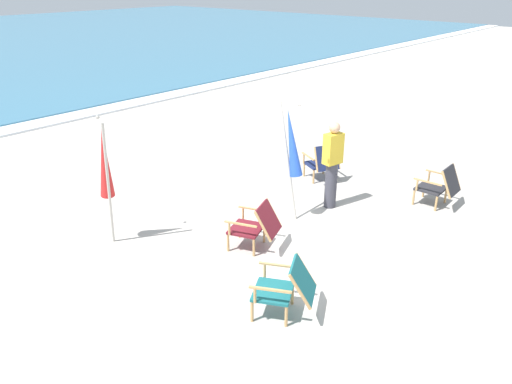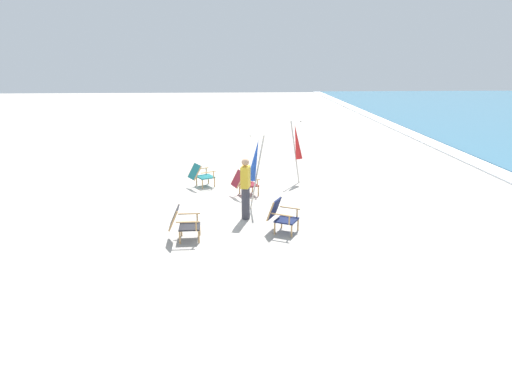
{
  "view_description": "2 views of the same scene",
  "coord_description": "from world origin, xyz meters",
  "px_view_note": "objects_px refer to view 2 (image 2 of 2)",
  "views": [
    {
      "loc": [
        -5.66,
        -3.99,
        4.01
      ],
      "look_at": [
        0.29,
        1.24,
        0.52
      ],
      "focal_mm": 35.0,
      "sensor_mm": 36.0,
      "label": 1
    },
    {
      "loc": [
        12.94,
        0.25,
        4.16
      ],
      "look_at": [
        1.24,
        0.84,
        0.62
      ],
      "focal_mm": 32.0,
      "sensor_mm": 36.0,
      "label": 2
    }
  ],
  "objects_px": {
    "beach_chair_mid_center": "(200,174)",
    "umbrella_furled_red": "(297,142)",
    "beach_chair_front_left": "(244,182)",
    "beach_chair_back_left": "(281,215)",
    "umbrella_furled_blue": "(255,161)",
    "beach_chair_back_right": "(183,222)",
    "person_near_chairs": "(246,188)"
  },
  "relations": [
    {
      "from": "beach_chair_mid_center",
      "to": "umbrella_furled_blue",
      "type": "height_order",
      "value": "umbrella_furled_blue"
    },
    {
      "from": "beach_chair_front_left",
      "to": "beach_chair_back_left",
      "type": "distance_m",
      "value": 3.14
    },
    {
      "from": "umbrella_furled_red",
      "to": "beach_chair_front_left",
      "type": "bearing_deg",
      "value": -52.06
    },
    {
      "from": "beach_chair_front_left",
      "to": "beach_chair_back_left",
      "type": "bearing_deg",
      "value": 15.25
    },
    {
      "from": "beach_chair_front_left",
      "to": "umbrella_furled_blue",
      "type": "xyz_separation_m",
      "value": [
        1.23,
        0.28,
        0.95
      ]
    },
    {
      "from": "beach_chair_front_left",
      "to": "person_near_chairs",
      "type": "distance_m",
      "value": 2.12
    },
    {
      "from": "beach_chair_mid_center",
      "to": "person_near_chairs",
      "type": "relative_size",
      "value": 0.58
    },
    {
      "from": "beach_chair_mid_center",
      "to": "umbrella_furled_blue",
      "type": "bearing_deg",
      "value": 36.74
    },
    {
      "from": "umbrella_furled_blue",
      "to": "person_near_chairs",
      "type": "relative_size",
      "value": 1.29
    },
    {
      "from": "beach_chair_back_left",
      "to": "beach_chair_mid_center",
      "type": "bearing_deg",
      "value": -151.28
    },
    {
      "from": "umbrella_furled_red",
      "to": "beach_chair_mid_center",
      "type": "bearing_deg",
      "value": -82.92
    },
    {
      "from": "beach_chair_front_left",
      "to": "beach_chair_mid_center",
      "type": "distance_m",
      "value": 1.71
    },
    {
      "from": "umbrella_furled_red",
      "to": "person_near_chairs",
      "type": "distance_m",
      "value": 3.96
    },
    {
      "from": "beach_chair_mid_center",
      "to": "umbrella_furled_red",
      "type": "relative_size",
      "value": 0.45
    },
    {
      "from": "beach_chair_back_left",
      "to": "beach_chair_mid_center",
      "type": "relative_size",
      "value": 0.91
    },
    {
      "from": "beach_chair_front_left",
      "to": "umbrella_furled_red",
      "type": "xyz_separation_m",
      "value": [
        -1.4,
        1.8,
        0.95
      ]
    },
    {
      "from": "beach_chair_back_left",
      "to": "beach_chair_back_right",
      "type": "relative_size",
      "value": 1.07
    },
    {
      "from": "beach_chair_back_right",
      "to": "person_near_chairs",
      "type": "xyz_separation_m",
      "value": [
        -1.35,
        1.5,
        0.41
      ]
    },
    {
      "from": "beach_chair_back_right",
      "to": "beach_chair_mid_center",
      "type": "bearing_deg",
      "value": 178.42
    },
    {
      "from": "beach_chair_back_left",
      "to": "umbrella_furled_red",
      "type": "relative_size",
      "value": 0.41
    },
    {
      "from": "beach_chair_back_right",
      "to": "umbrella_furled_blue",
      "type": "distance_m",
      "value": 2.99
    },
    {
      "from": "beach_chair_front_left",
      "to": "beach_chair_back_left",
      "type": "xyz_separation_m",
      "value": [
        3.03,
        0.83,
        0.01
      ]
    },
    {
      "from": "umbrella_furled_red",
      "to": "umbrella_furled_blue",
      "type": "distance_m",
      "value": 3.04
    },
    {
      "from": "beach_chair_back_right",
      "to": "beach_chair_back_left",
      "type": "bearing_deg",
      "value": 99.73
    },
    {
      "from": "person_near_chairs",
      "to": "beach_chair_back_left",
      "type": "bearing_deg",
      "value": 41.08
    },
    {
      "from": "beach_chair_front_left",
      "to": "umbrella_furled_blue",
      "type": "distance_m",
      "value": 1.58
    },
    {
      "from": "beach_chair_mid_center",
      "to": "beach_chair_back_left",
      "type": "bearing_deg",
      "value": 28.72
    },
    {
      "from": "beach_chair_mid_center",
      "to": "beach_chair_back_right",
      "type": "xyz_separation_m",
      "value": [
        4.44,
        -0.12,
        0.01
      ]
    },
    {
      "from": "beach_chair_mid_center",
      "to": "person_near_chairs",
      "type": "bearing_deg",
      "value": 24.13
    },
    {
      "from": "beach_chair_back_left",
      "to": "person_near_chairs",
      "type": "bearing_deg",
      "value": -138.92
    },
    {
      "from": "beach_chair_mid_center",
      "to": "umbrella_furled_red",
      "type": "distance_m",
      "value": 3.35
    },
    {
      "from": "beach_chair_back_left",
      "to": "umbrella_furled_red",
      "type": "xyz_separation_m",
      "value": [
        -4.43,
        0.97,
        0.95
      ]
    }
  ]
}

